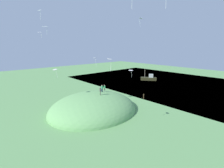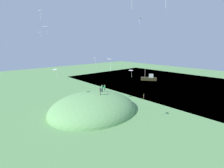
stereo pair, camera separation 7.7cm
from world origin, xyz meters
name	(u,v)px [view 2 (the right image)]	position (x,y,z in m)	size (l,w,h in m)	color
ground_plane	(119,99)	(0.00, 0.00, 0.00)	(160.00, 160.00, 0.00)	#609555
lake_water	(173,83)	(-29.52, 0.00, -0.20)	(49.73, 80.00, 0.40)	#436596
grass_hill	(93,110)	(10.09, 2.14, 0.00)	(20.37, 17.80, 7.91)	#68A15E
boat_on_lake	(149,78)	(-26.55, -9.24, 0.89)	(5.38, 6.14, 4.72)	#292B16
person_near_shore	(100,90)	(9.36, 3.85, 4.97)	(0.54, 0.54, 1.74)	#3F3730
person_watching_kites	(105,87)	(3.56, -1.83, 3.54)	(0.47, 0.47, 1.72)	#302D30
person_with_child	(102,88)	(7.39, 1.94, 4.82)	(0.46, 0.46, 1.63)	#192843
kite_0	(95,59)	(8.46, 0.96, 11.46)	(0.70, 0.53, 1.94)	silver
kite_1	(55,70)	(16.91, -1.04, 9.54)	(0.80, 1.09, 1.89)	silver
kite_2	(40,11)	(17.82, -3.79, 20.83)	(0.72, 0.84, 1.93)	white
kite_3	(45,27)	(17.89, -1.57, 17.75)	(1.15, 1.15, 1.47)	white
kite_4	(109,60)	(14.29, 12.63, 12.28)	(1.02, 1.05, 1.85)	silver
kite_5	(131,71)	(-3.08, 1.41, 7.71)	(1.06, 1.30, 1.93)	white
kite_6	(141,19)	(-5.01, 2.59, 20.98)	(1.31, 1.28, 2.25)	white
kite_9	(40,33)	(16.17, -9.93, 17.24)	(0.78, 0.66, 1.30)	white
mooring_post	(144,96)	(-5.07, 4.56, 0.69)	(0.14, 0.14, 1.38)	brown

